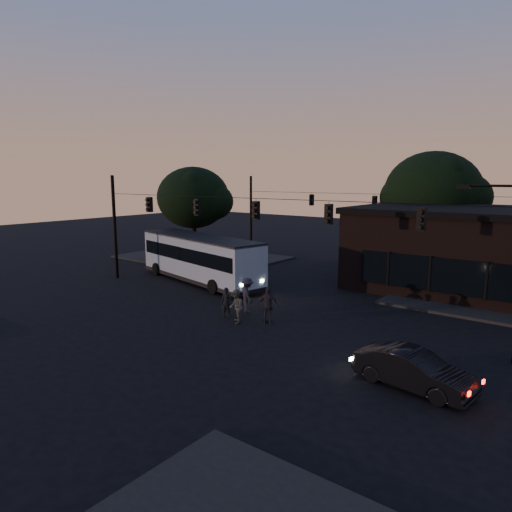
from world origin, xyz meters
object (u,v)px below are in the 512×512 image
Objects in this scene: bus at (200,256)px; pedestrian_a at (226,303)px; building at (479,250)px; car at (413,370)px; pedestrian_d at (247,295)px; pedestrian_b at (236,306)px; pedestrian_c at (268,305)px.

bus reaches higher than pedestrian_a.
pedestrian_a is (-9.17, -14.31, -1.91)m from building.
car is at bearing -10.70° from bus.
car is at bearing -84.81° from building.
bus is at bearing 6.84° from pedestrian_d.
building is at bearing -90.25° from pedestrian_d.
pedestrian_b is 1.65m from pedestrian_c.
car is 9.81m from pedestrian_b.
pedestrian_d is at bearing -15.23° from bus.
pedestrian_b is (1.04, -0.44, 0.07)m from pedestrian_a.
bus is 7.48× the size of pedestrian_a.
pedestrian_c is at bearing -116.30° from building.
pedestrian_b is 0.90× the size of pedestrian_d.
bus is 10.53m from pedestrian_c.
pedestrian_c is 0.98× the size of pedestrian_d.
bus is at bearing -150.64° from building.
bus is 19.26m from car.
bus is at bearing -164.73° from pedestrian_b.
pedestrian_d reaches higher than pedestrian_b.
pedestrian_c is (1.32, 0.97, 0.08)m from pedestrian_b.
building is 18.63m from bus.
bus is 8.81m from pedestrian_a.
building is 16.77m from car.
building is 15.47m from pedestrian_c.
building is at bearing 41.48° from bus.
car is at bearing -36.84° from pedestrian_a.
car is 8.78m from pedestrian_c.
pedestrian_a is 0.83× the size of pedestrian_d.
pedestrian_a is (-10.68, 2.27, 0.12)m from car.
bus is (-16.22, -9.12, -0.87)m from building.
pedestrian_b is (-9.64, 1.82, 0.19)m from car.
pedestrian_d is at bearing -37.53° from pedestrian_c.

